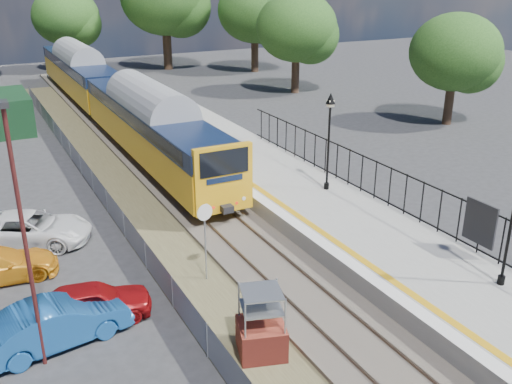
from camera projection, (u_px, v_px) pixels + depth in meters
ground at (295, 291)px, 20.19m from camera, size 120.00×120.00×0.00m
track_bed at (185, 200)px, 27.95m from camera, size 5.90×80.00×0.29m
platform at (285, 188)px, 28.43m from camera, size 5.00×70.00×0.90m
platform_edge at (248, 186)px, 27.39m from camera, size 0.90×70.00×0.01m
victorian_lamp_north at (330, 119)px, 25.85m from camera, size 0.44×0.44×4.60m
palisade_fence at (402, 192)px, 24.17m from camera, size 0.12×26.00×2.00m
wire_fence at (97, 187)px, 28.09m from camera, size 0.06×52.00×1.20m
tree_line at (78, 16)px, 53.11m from camera, size 56.80×43.80×11.88m
train at (108, 92)px, 41.21m from camera, size 2.82×40.83×3.51m
brick_plinth at (261, 324)px, 16.53m from camera, size 1.67×1.67×2.17m
speed_sign at (205, 229)px, 20.11m from camera, size 0.61×0.14×3.04m
carpark_lamp at (23, 227)px, 14.91m from camera, size 0.25×0.50×7.69m
car_red at (91, 302)px, 18.32m from camera, size 4.01×2.14×1.30m
car_blue at (56, 323)px, 17.12m from camera, size 4.56×2.22×1.44m
car_white at (30, 229)px, 23.42m from camera, size 5.44×4.26×1.37m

